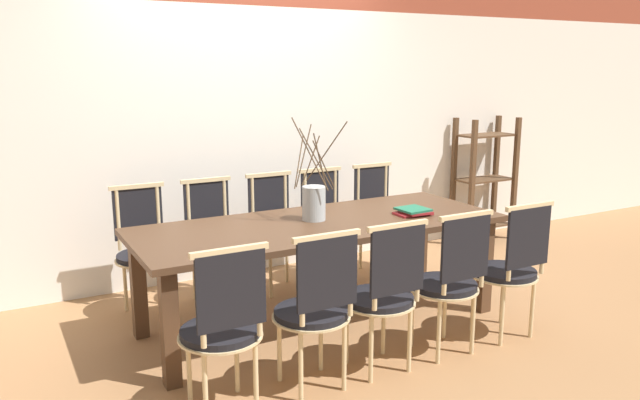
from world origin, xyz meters
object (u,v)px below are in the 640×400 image
(chair_far_center, at_px, (276,228))
(book_stack, at_px, (414,211))
(shelving_rack, at_px, (484,180))
(chair_near_center, at_px, (384,291))
(dining_table, at_px, (320,234))
(vase_centerpiece, at_px, (314,202))

(chair_far_center, xyz_separation_m, book_stack, (0.65, -0.92, 0.26))
(chair_far_center, bearing_deg, shelving_rack, -172.95)
(chair_far_center, relative_size, shelving_rack, 0.74)
(chair_near_center, height_order, shelving_rack, shelving_rack)
(dining_table, relative_size, shelving_rack, 2.00)
(chair_far_center, distance_m, vase_centerpiece, 0.80)
(shelving_rack, bearing_deg, dining_table, -156.36)
(vase_centerpiece, relative_size, book_stack, 2.77)
(chair_near_center, height_order, book_stack, chair_near_center)
(vase_centerpiece, xyz_separation_m, shelving_rack, (2.50, 1.02, -0.23))
(dining_table, relative_size, book_stack, 9.84)
(vase_centerpiece, height_order, shelving_rack, vase_centerpiece)
(vase_centerpiece, bearing_deg, chair_far_center, 86.66)
(chair_near_center, distance_m, shelving_rack, 3.14)
(chair_near_center, xyz_separation_m, chair_far_center, (0.05, 1.57, 0.00))
(book_stack, height_order, shelving_rack, shelving_rack)
(dining_table, height_order, chair_near_center, chair_near_center)
(dining_table, bearing_deg, chair_near_center, -91.26)
(chair_near_center, xyz_separation_m, shelving_rack, (2.51, 1.88, 0.13))
(chair_far_center, height_order, shelving_rack, shelving_rack)
(chair_far_center, bearing_deg, dining_table, 87.69)
(chair_far_center, bearing_deg, vase_centerpiece, 86.66)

